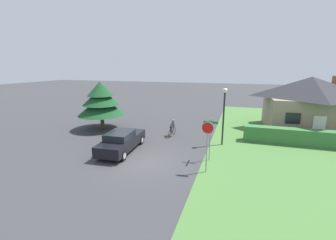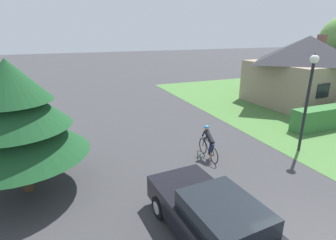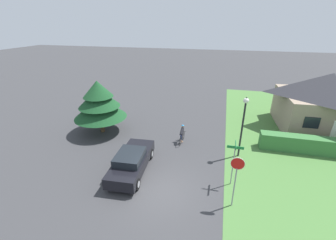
{
  "view_description": "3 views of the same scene",
  "coord_description": "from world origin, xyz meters",
  "px_view_note": "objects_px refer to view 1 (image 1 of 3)",
  "views": [
    {
      "loc": [
        5.4,
        -11.91,
        5.8
      ],
      "look_at": [
        0.18,
        4.55,
        1.67
      ],
      "focal_mm": 24.0,
      "sensor_mm": 36.0,
      "label": 1
    },
    {
      "loc": [
        -5.31,
        -3.13,
        5.19
      ],
      "look_at": [
        -1.32,
        6.63,
        1.62
      ],
      "focal_mm": 28.0,
      "sensor_mm": 36.0,
      "label": 2
    },
    {
      "loc": [
        2.85,
        -9.58,
        8.75
      ],
      "look_at": [
        -0.98,
        5.87,
        1.72
      ],
      "focal_mm": 24.0,
      "sensor_mm": 36.0,
      "label": 3
    }
  ],
  "objects_px": {
    "sedan_left_lane": "(122,141)",
    "cyclist": "(172,128)",
    "cottage_house": "(309,103)",
    "conifer_tall_near": "(101,101)",
    "stop_sign": "(207,138)",
    "street_lamp": "(224,106)",
    "street_name_sign": "(210,132)"
  },
  "relations": [
    {
      "from": "cottage_house",
      "to": "conifer_tall_near",
      "type": "bearing_deg",
      "value": -166.57
    },
    {
      "from": "sedan_left_lane",
      "to": "cyclist",
      "type": "relative_size",
      "value": 2.83
    },
    {
      "from": "stop_sign",
      "to": "conifer_tall_near",
      "type": "xyz_separation_m",
      "value": [
        -10.72,
        6.1,
        0.66
      ]
    },
    {
      "from": "conifer_tall_near",
      "to": "street_lamp",
      "type": "bearing_deg",
      "value": -5.85
    },
    {
      "from": "stop_sign",
      "to": "conifer_tall_near",
      "type": "height_order",
      "value": "conifer_tall_near"
    },
    {
      "from": "sedan_left_lane",
      "to": "stop_sign",
      "type": "height_order",
      "value": "stop_sign"
    },
    {
      "from": "cottage_house",
      "to": "sedan_left_lane",
      "type": "xyz_separation_m",
      "value": [
        -13.7,
        -9.83,
        -1.84
      ]
    },
    {
      "from": "street_name_sign",
      "to": "sedan_left_lane",
      "type": "bearing_deg",
      "value": -177.96
    },
    {
      "from": "cottage_house",
      "to": "street_name_sign",
      "type": "bearing_deg",
      "value": -130.96
    },
    {
      "from": "cottage_house",
      "to": "conifer_tall_near",
      "type": "height_order",
      "value": "cottage_house"
    },
    {
      "from": "stop_sign",
      "to": "street_name_sign",
      "type": "height_order",
      "value": "stop_sign"
    },
    {
      "from": "sedan_left_lane",
      "to": "street_name_sign",
      "type": "height_order",
      "value": "street_name_sign"
    },
    {
      "from": "stop_sign",
      "to": "street_name_sign",
      "type": "bearing_deg",
      "value": -86.0
    },
    {
      "from": "cottage_house",
      "to": "cyclist",
      "type": "xyz_separation_m",
      "value": [
        -11.33,
        -5.44,
        -1.87
      ]
    },
    {
      "from": "sedan_left_lane",
      "to": "cyclist",
      "type": "xyz_separation_m",
      "value": [
        2.37,
        4.39,
        -0.03
      ]
    },
    {
      "from": "sedan_left_lane",
      "to": "conifer_tall_near",
      "type": "xyz_separation_m",
      "value": [
        -4.6,
        4.6,
        1.98
      ]
    },
    {
      "from": "street_name_sign",
      "to": "cottage_house",
      "type": "bearing_deg",
      "value": 51.56
    },
    {
      "from": "stop_sign",
      "to": "conifer_tall_near",
      "type": "bearing_deg",
      "value": -27.24
    },
    {
      "from": "cyclist",
      "to": "street_lamp",
      "type": "distance_m",
      "value": 4.92
    },
    {
      "from": "street_lamp",
      "to": "conifer_tall_near",
      "type": "height_order",
      "value": "conifer_tall_near"
    },
    {
      "from": "cottage_house",
      "to": "stop_sign",
      "type": "height_order",
      "value": "cottage_house"
    },
    {
      "from": "sedan_left_lane",
      "to": "street_lamp",
      "type": "bearing_deg",
      "value": -66.19
    },
    {
      "from": "sedan_left_lane",
      "to": "cottage_house",
      "type": "bearing_deg",
      "value": -58.09
    },
    {
      "from": "cottage_house",
      "to": "street_name_sign",
      "type": "relative_size",
      "value": 2.84
    },
    {
      "from": "cyclist",
      "to": "stop_sign",
      "type": "relative_size",
      "value": 0.59
    },
    {
      "from": "sedan_left_lane",
      "to": "street_name_sign",
      "type": "relative_size",
      "value": 1.78
    },
    {
      "from": "cottage_house",
      "to": "street_lamp",
      "type": "bearing_deg",
      "value": -140.52
    },
    {
      "from": "stop_sign",
      "to": "conifer_tall_near",
      "type": "distance_m",
      "value": 12.35
    },
    {
      "from": "sedan_left_lane",
      "to": "street_name_sign",
      "type": "bearing_deg",
      "value": -91.71
    },
    {
      "from": "sedan_left_lane",
      "to": "stop_sign",
      "type": "xyz_separation_m",
      "value": [
        6.12,
        -1.5,
        1.32
      ]
    },
    {
      "from": "sedan_left_lane",
      "to": "conifer_tall_near",
      "type": "bearing_deg",
      "value": 41.24
    },
    {
      "from": "conifer_tall_near",
      "to": "stop_sign",
      "type": "bearing_deg",
      "value": -29.64
    }
  ]
}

